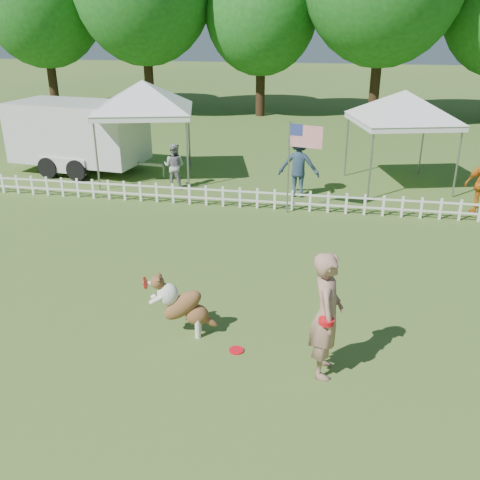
{
  "coord_description": "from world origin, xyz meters",
  "views": [
    {
      "loc": [
        1.42,
        -7.34,
        5.07
      ],
      "look_at": [
        -0.32,
        2.0,
        1.1
      ],
      "focal_mm": 40.0,
      "sensor_mm": 36.0,
      "label": 1
    }
  ],
  "objects_px": {
    "canopy_tent_right": "(400,140)",
    "spectator_b": "(299,165)",
    "canopy_tent_left": "(146,131)",
    "spectator_a": "(174,166)",
    "handler": "(326,315)",
    "cargo_trailer": "(79,136)",
    "frisbee_on_turf": "(236,350)",
    "flag_pole": "(288,169)",
    "dog": "(184,305)"
  },
  "relations": [
    {
      "from": "canopy_tent_right",
      "to": "flag_pole",
      "type": "relative_size",
      "value": 1.17
    },
    {
      "from": "canopy_tent_right",
      "to": "handler",
      "type": "bearing_deg",
      "value": -115.69
    },
    {
      "from": "frisbee_on_turf",
      "to": "canopy_tent_left",
      "type": "bearing_deg",
      "value": 117.11
    },
    {
      "from": "canopy_tent_left",
      "to": "frisbee_on_turf",
      "type": "bearing_deg",
      "value": -77.38
    },
    {
      "from": "canopy_tent_left",
      "to": "spectator_b",
      "type": "height_order",
      "value": "canopy_tent_left"
    },
    {
      "from": "spectator_b",
      "to": "cargo_trailer",
      "type": "bearing_deg",
      "value": -8.13
    },
    {
      "from": "handler",
      "to": "frisbee_on_turf",
      "type": "bearing_deg",
      "value": 77.31
    },
    {
      "from": "dog",
      "to": "handler",
      "type": "bearing_deg",
      "value": -24.85
    },
    {
      "from": "canopy_tent_left",
      "to": "canopy_tent_right",
      "type": "height_order",
      "value": "canopy_tent_left"
    },
    {
      "from": "handler",
      "to": "spectator_a",
      "type": "xyz_separation_m",
      "value": [
        -5.07,
        8.87,
        -0.29
      ]
    },
    {
      "from": "handler",
      "to": "cargo_trailer",
      "type": "distance_m",
      "value": 13.6
    },
    {
      "from": "dog",
      "to": "frisbee_on_turf",
      "type": "distance_m",
      "value": 1.17
    },
    {
      "from": "canopy_tent_left",
      "to": "spectator_a",
      "type": "distance_m",
      "value": 1.83
    },
    {
      "from": "canopy_tent_left",
      "to": "cargo_trailer",
      "type": "xyz_separation_m",
      "value": [
        -2.6,
        0.36,
        -0.35
      ]
    },
    {
      "from": "handler",
      "to": "spectator_b",
      "type": "height_order",
      "value": "handler"
    },
    {
      "from": "dog",
      "to": "flag_pole",
      "type": "bearing_deg",
      "value": 70.34
    },
    {
      "from": "handler",
      "to": "dog",
      "type": "height_order",
      "value": "handler"
    },
    {
      "from": "canopy_tent_left",
      "to": "spectator_b",
      "type": "bearing_deg",
      "value": -27.01
    },
    {
      "from": "spectator_a",
      "to": "spectator_b",
      "type": "height_order",
      "value": "spectator_b"
    },
    {
      "from": "cargo_trailer",
      "to": "handler",
      "type": "bearing_deg",
      "value": -41.89
    },
    {
      "from": "handler",
      "to": "spectator_a",
      "type": "bearing_deg",
      "value": 28.55
    },
    {
      "from": "flag_pole",
      "to": "spectator_a",
      "type": "bearing_deg",
      "value": 171.23
    },
    {
      "from": "frisbee_on_turf",
      "to": "flag_pole",
      "type": "xyz_separation_m",
      "value": [
        0.12,
        6.87,
        1.26
      ]
    },
    {
      "from": "frisbee_on_turf",
      "to": "cargo_trailer",
      "type": "xyz_separation_m",
      "value": [
        -7.52,
        9.97,
        1.22
      ]
    },
    {
      "from": "handler",
      "to": "cargo_trailer",
      "type": "height_order",
      "value": "cargo_trailer"
    },
    {
      "from": "canopy_tent_right",
      "to": "cargo_trailer",
      "type": "relative_size",
      "value": 0.53
    },
    {
      "from": "canopy_tent_right",
      "to": "spectator_b",
      "type": "relative_size",
      "value": 1.53
    },
    {
      "from": "frisbee_on_turf",
      "to": "canopy_tent_left",
      "type": "relative_size",
      "value": 0.08
    },
    {
      "from": "spectator_a",
      "to": "frisbee_on_turf",
      "type": "bearing_deg",
      "value": 117.2
    },
    {
      "from": "handler",
      "to": "spectator_b",
      "type": "bearing_deg",
      "value": 6.14
    },
    {
      "from": "canopy_tent_left",
      "to": "cargo_trailer",
      "type": "distance_m",
      "value": 2.65
    },
    {
      "from": "canopy_tent_right",
      "to": "spectator_b",
      "type": "xyz_separation_m",
      "value": [
        -3.02,
        -1.64,
        -0.52
      ]
    },
    {
      "from": "canopy_tent_left",
      "to": "canopy_tent_right",
      "type": "xyz_separation_m",
      "value": [
        8.23,
        0.49,
        -0.09
      ]
    },
    {
      "from": "canopy_tent_right",
      "to": "spectator_b",
      "type": "distance_m",
      "value": 3.48
    },
    {
      "from": "frisbee_on_turf",
      "to": "canopy_tent_right",
      "type": "height_order",
      "value": "canopy_tent_right"
    },
    {
      "from": "cargo_trailer",
      "to": "spectator_b",
      "type": "relative_size",
      "value": 2.89
    },
    {
      "from": "handler",
      "to": "spectator_a",
      "type": "relative_size",
      "value": 1.4
    },
    {
      "from": "spectator_a",
      "to": "spectator_b",
      "type": "bearing_deg",
      "value": -177.83
    },
    {
      "from": "handler",
      "to": "spectator_a",
      "type": "distance_m",
      "value": 10.23
    },
    {
      "from": "canopy_tent_left",
      "to": "cargo_trailer",
      "type": "bearing_deg",
      "value": 157.56
    },
    {
      "from": "frisbee_on_turf",
      "to": "flag_pole",
      "type": "distance_m",
      "value": 6.99
    },
    {
      "from": "dog",
      "to": "frisbee_on_turf",
      "type": "xyz_separation_m",
      "value": [
        0.97,
        -0.34,
        -0.56
      ]
    },
    {
      "from": "flag_pole",
      "to": "spectator_b",
      "type": "distance_m",
      "value": 1.62
    },
    {
      "from": "spectator_a",
      "to": "canopy_tent_left",
      "type": "bearing_deg",
      "value": -34.87
    },
    {
      "from": "flag_pole",
      "to": "spectator_a",
      "type": "distance_m",
      "value": 4.19
    },
    {
      "from": "handler",
      "to": "canopy_tent_right",
      "type": "relative_size",
      "value": 0.68
    },
    {
      "from": "dog",
      "to": "cargo_trailer",
      "type": "height_order",
      "value": "cargo_trailer"
    },
    {
      "from": "spectator_a",
      "to": "spectator_b",
      "type": "xyz_separation_m",
      "value": [
        3.95,
        -0.14,
        0.25
      ]
    },
    {
      "from": "canopy_tent_left",
      "to": "spectator_a",
      "type": "bearing_deg",
      "value": -53.49
    },
    {
      "from": "frisbee_on_turf",
      "to": "flag_pole",
      "type": "relative_size",
      "value": 0.1
    }
  ]
}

